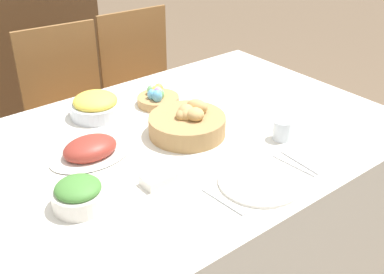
# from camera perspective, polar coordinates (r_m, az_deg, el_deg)

# --- Properties ---
(dining_table) EXTENTS (1.71, 1.11, 0.74)m
(dining_table) POSITION_cam_1_polar(r_m,az_deg,el_deg) (1.94, -2.24, -9.90)
(dining_table) COLOR silver
(dining_table) RESTS_ON ground
(chair_far_right) EXTENTS (0.45, 0.45, 0.91)m
(chair_far_right) POSITION_cam_1_polar(r_m,az_deg,el_deg) (2.77, -5.46, 5.73)
(chair_far_right) COLOR olive
(chair_far_right) RESTS_ON ground
(chair_far_center) EXTENTS (0.47, 0.47, 0.91)m
(chair_far_center) POSITION_cam_1_polar(r_m,az_deg,el_deg) (2.57, -14.05, 2.98)
(chair_far_center) COLOR olive
(chair_far_center) RESTS_ON ground
(bread_basket) EXTENTS (0.28, 0.28, 0.12)m
(bread_basket) POSITION_cam_1_polar(r_m,az_deg,el_deg) (1.75, -0.60, 1.68)
(bread_basket) COLOR #AD8451
(bread_basket) RESTS_ON dining_table
(egg_basket) EXTENTS (0.17, 0.17, 0.08)m
(egg_basket) POSITION_cam_1_polar(r_m,az_deg,el_deg) (1.98, -4.09, 4.68)
(egg_basket) COLOR #AD8451
(egg_basket) RESTS_ON dining_table
(ham_platter) EXTENTS (0.29, 0.20, 0.07)m
(ham_platter) POSITION_cam_1_polar(r_m,az_deg,el_deg) (1.66, -11.97, -1.48)
(ham_platter) COLOR silver
(ham_platter) RESTS_ON dining_table
(green_salad_bowl) EXTENTS (0.16, 0.16, 0.09)m
(green_salad_bowl) POSITION_cam_1_polar(r_m,az_deg,el_deg) (1.42, -13.28, -6.63)
(green_salad_bowl) COLOR silver
(green_salad_bowl) RESTS_ON dining_table
(pineapple_bowl) EXTENTS (0.20, 0.20, 0.10)m
(pineapple_bowl) POSITION_cam_1_polar(r_m,az_deg,el_deg) (1.92, -11.34, 3.67)
(pineapple_bowl) COLOR silver
(pineapple_bowl) RESTS_ON dining_table
(dinner_plate) EXTENTS (0.26, 0.26, 0.01)m
(dinner_plate) POSITION_cam_1_polar(r_m,az_deg,el_deg) (1.51, 8.07, -5.29)
(dinner_plate) COLOR silver
(dinner_plate) RESTS_ON dining_table
(fork) EXTENTS (0.02, 0.17, 0.00)m
(fork) POSITION_cam_1_polar(r_m,az_deg,el_deg) (1.43, 3.64, -7.66)
(fork) COLOR #B7B7BC
(fork) RESTS_ON dining_table
(knife) EXTENTS (0.02, 0.17, 0.00)m
(knife) POSITION_cam_1_polar(r_m,az_deg,el_deg) (1.62, 11.94, -3.31)
(knife) COLOR #B7B7BC
(knife) RESTS_ON dining_table
(spoon) EXTENTS (0.02, 0.17, 0.00)m
(spoon) POSITION_cam_1_polar(r_m,az_deg,el_deg) (1.64, 12.63, -2.95)
(spoon) COLOR #B7B7BC
(spoon) RESTS_ON dining_table
(drinking_cup) EXTENTS (0.07, 0.07, 0.07)m
(drinking_cup) POSITION_cam_1_polar(r_m,az_deg,el_deg) (1.75, 10.63, 0.84)
(drinking_cup) COLOR silver
(drinking_cup) RESTS_ON dining_table
(butter_dish) EXTENTS (0.10, 0.06, 0.03)m
(butter_dish) POSITION_cam_1_polar(r_m,az_deg,el_deg) (1.50, -3.99, -4.97)
(butter_dish) COLOR silver
(butter_dish) RESTS_ON dining_table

